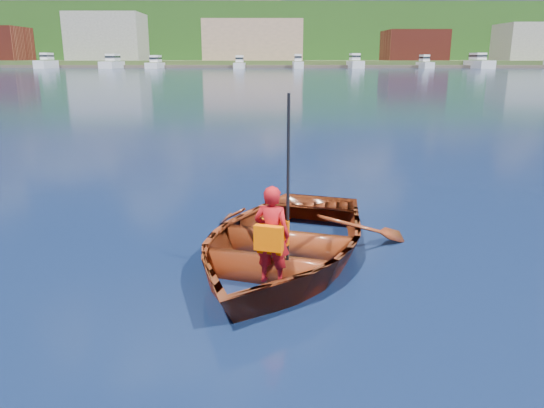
# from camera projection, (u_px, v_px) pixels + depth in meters

# --- Properties ---
(ground) EXTENTS (600.00, 600.00, 0.00)m
(ground) POSITION_uv_depth(u_px,v_px,m) (289.00, 268.00, 7.11)
(ground) COLOR #131E40
(ground) RESTS_ON ground
(rowboat) EXTENTS (4.35, 5.13, 0.91)m
(rowboat) POSITION_uv_depth(u_px,v_px,m) (282.00, 241.00, 7.24)
(rowboat) COLOR brown
(rowboat) RESTS_ON ground
(child_paddler) EXTENTS (0.51, 0.42, 2.24)m
(child_paddler) POSITION_uv_depth(u_px,v_px,m) (272.00, 235.00, 6.26)
(child_paddler) COLOR red
(child_paddler) RESTS_ON ground
(shoreline) EXTENTS (400.00, 140.00, 22.00)m
(shoreline) POSITION_uv_depth(u_px,v_px,m) (269.00, 40.00, 232.44)
(shoreline) COLOR #385728
(shoreline) RESTS_ON ground
(dock) EXTENTS (160.02, 10.94, 0.80)m
(dock) POSITION_uv_depth(u_px,v_px,m) (281.00, 67.00, 149.69)
(dock) COLOR #4F4539
(dock) RESTS_ON ground
(waterfront_buildings) EXTENTS (202.00, 16.00, 14.00)m
(waterfront_buildings) POSITION_uv_depth(u_px,v_px,m) (244.00, 41.00, 164.05)
(waterfront_buildings) COLOR brown
(waterfront_buildings) RESTS_ON ground
(marina_yachts) EXTENTS (143.05, 13.66, 4.33)m
(marina_yachts) POSITION_uv_depth(u_px,v_px,m) (301.00, 63.00, 144.94)
(marina_yachts) COLOR silver
(marina_yachts) RESTS_ON ground
(hillside_trees) EXTENTS (286.44, 82.83, 23.11)m
(hillside_trees) POSITION_uv_depth(u_px,v_px,m) (237.00, 23.00, 228.16)
(hillside_trees) COLOR #382314
(hillside_trees) RESTS_ON ground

